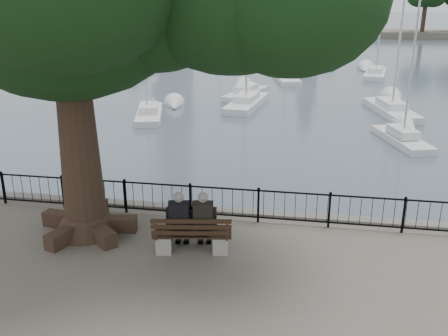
% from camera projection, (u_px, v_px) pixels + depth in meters
% --- Properties ---
extents(harbor, '(260.00, 260.00, 1.20)m').
position_uv_depth(harbor, '(227.00, 227.00, 15.26)').
color(harbor, '#5B5650').
rests_on(harbor, ground).
extents(railing, '(22.06, 0.06, 1.00)m').
position_uv_depth(railing, '(224.00, 202.00, 14.44)').
color(railing, black).
rests_on(railing, ground).
extents(bench, '(2.07, 0.91, 1.05)m').
position_uv_depth(bench, '(192.00, 239.00, 12.68)').
color(bench, gray).
rests_on(bench, ground).
extents(person_left, '(0.55, 0.88, 1.67)m').
position_uv_depth(person_left, '(180.00, 223.00, 12.65)').
color(person_left, black).
rests_on(person_left, ground).
extents(person_right, '(0.55, 0.88, 1.67)m').
position_uv_depth(person_right, '(204.00, 223.00, 12.65)').
color(person_right, black).
rests_on(person_right, ground).
extents(lion_monument, '(6.09, 6.09, 8.96)m').
position_uv_depth(lion_monument, '(310.00, 38.00, 57.96)').
color(lion_monument, '#5B5650').
rests_on(lion_monument, ground).
extents(sailboat_a, '(2.73, 5.43, 10.02)m').
position_uv_depth(sailboat_a, '(149.00, 113.00, 30.56)').
color(sailboat_a, silver).
rests_on(sailboat_a, ground).
extents(sailboat_b, '(2.49, 6.26, 11.88)m').
position_uv_depth(sailboat_b, '(247.00, 102.00, 33.49)').
color(sailboat_b, silver).
rests_on(sailboat_b, ground).
extents(sailboat_c, '(2.64, 4.88, 8.53)m').
position_uv_depth(sailboat_c, '(402.00, 138.00, 25.41)').
color(sailboat_c, silver).
rests_on(sailboat_c, ground).
extents(sailboat_d, '(3.01, 6.35, 10.99)m').
position_uv_depth(sailboat_d, '(391.00, 109.00, 31.53)').
color(sailboat_d, silver).
rests_on(sailboat_d, ground).
extents(sailboat_e, '(1.93, 5.30, 10.75)m').
position_uv_depth(sailboat_e, '(136.00, 76.00, 43.60)').
color(sailboat_e, silver).
rests_on(sailboat_e, ground).
extents(sailboat_f, '(2.86, 6.14, 13.25)m').
position_uv_depth(sailboat_f, '(286.00, 77.00, 43.07)').
color(sailboat_f, silver).
rests_on(sailboat_f, ground).
extents(sailboat_g, '(2.67, 6.36, 11.43)m').
position_uv_depth(sailboat_g, '(375.00, 73.00, 45.37)').
color(sailboat_g, silver).
rests_on(sailboat_g, ground).
extents(sailboat_h, '(2.94, 5.43, 12.87)m').
position_uv_depth(sailboat_h, '(219.00, 60.00, 53.84)').
color(sailboat_h, silver).
rests_on(sailboat_h, ground).
extents(sailboat_i, '(2.92, 5.59, 10.53)m').
position_uv_depth(sailboat_i, '(246.00, 92.00, 36.73)').
color(sailboat_i, silver).
rests_on(sailboat_i, ground).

